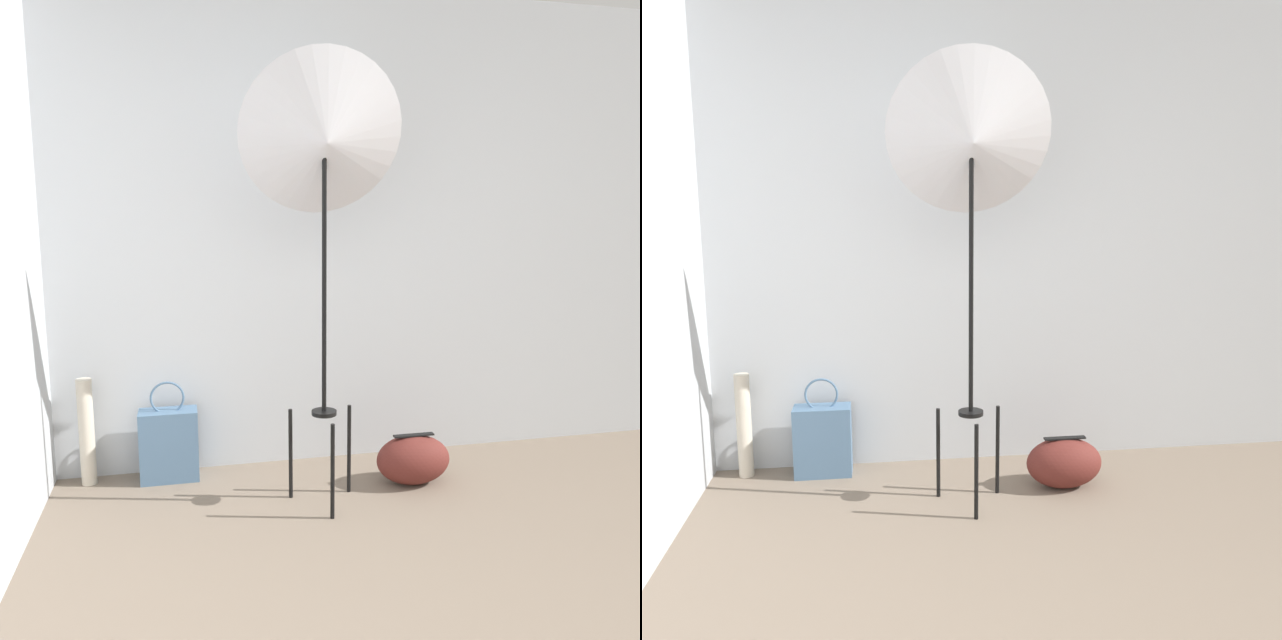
{
  "view_description": "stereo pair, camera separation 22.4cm",
  "coord_description": "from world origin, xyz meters",
  "views": [
    {
      "loc": [
        -0.76,
        -0.81,
        1.4
      ],
      "look_at": [
        -0.18,
        1.75,
        0.96
      ],
      "focal_mm": 35.0,
      "sensor_mm": 36.0,
      "label": 1
    },
    {
      "loc": [
        -0.54,
        -0.85,
        1.4
      ],
      "look_at": [
        -0.18,
        1.75,
        0.96
      ],
      "focal_mm": 35.0,
      "sensor_mm": 36.0,
      "label": 2
    }
  ],
  "objects": [
    {
      "name": "tote_bag",
      "position": [
        -0.85,
        2.46,
        0.2
      ],
      "size": [
        0.3,
        0.15,
        0.54
      ],
      "color": "slate",
      "rests_on": "ground_plane"
    },
    {
      "name": "wall_back",
      "position": [
        0.0,
        2.61,
        1.3
      ],
      "size": [
        8.0,
        0.05,
        2.6
      ],
      "color": "#B7BCC1",
      "rests_on": "ground_plane"
    },
    {
      "name": "paper_roll",
      "position": [
        -1.26,
        2.49,
        0.28
      ],
      "size": [
        0.08,
        0.08,
        0.57
      ],
      "color": "beige",
      "rests_on": "ground_plane"
    },
    {
      "name": "duffel_bag",
      "position": [
        0.41,
        2.12,
        0.13
      ],
      "size": [
        0.4,
        0.26,
        0.27
      ],
      "color": "#5B231E",
      "rests_on": "ground_plane"
    },
    {
      "name": "photo_umbrella",
      "position": [
        -0.1,
        2.01,
        1.72
      ],
      "size": [
        0.77,
        0.43,
        2.13
      ],
      "color": "black",
      "rests_on": "ground_plane"
    }
  ]
}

